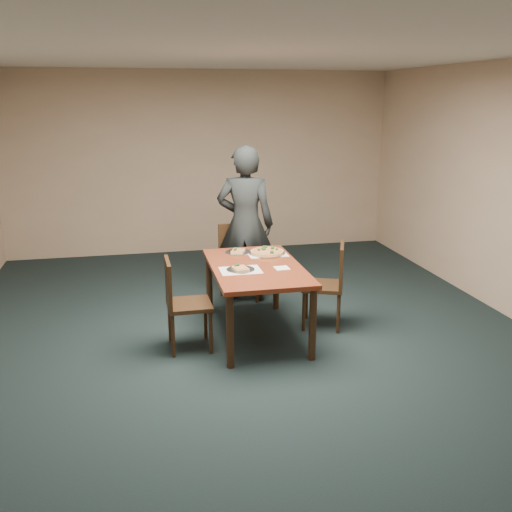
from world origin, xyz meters
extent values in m
plane|color=black|center=(0.00, 0.00, 0.00)|extent=(8.00, 8.00, 0.00)
plane|color=tan|center=(0.00, 4.00, 1.40)|extent=(6.00, 0.00, 6.00)
plane|color=white|center=(0.00, 0.00, 2.80)|extent=(8.00, 8.00, 0.00)
cube|color=#602313|center=(0.11, 0.48, 0.73)|extent=(0.90, 1.50, 0.04)
cylinder|color=black|center=(-0.28, -0.21, 0.35)|extent=(0.07, 0.07, 0.70)
cylinder|color=black|center=(-0.28, 1.17, 0.35)|extent=(0.07, 0.07, 0.70)
cylinder|color=black|center=(0.50, -0.21, 0.35)|extent=(0.07, 0.07, 0.70)
cylinder|color=black|center=(0.50, 1.17, 0.35)|extent=(0.07, 0.07, 0.70)
cube|color=black|center=(0.14, 1.58, 0.45)|extent=(0.44, 0.44, 0.04)
cylinder|color=black|center=(-0.03, 1.39, 0.21)|extent=(0.04, 0.04, 0.43)
cylinder|color=black|center=(-0.05, 1.75, 0.21)|extent=(0.04, 0.04, 0.43)
cylinder|color=black|center=(0.33, 1.41, 0.21)|extent=(0.04, 0.04, 0.43)
cylinder|color=black|center=(0.31, 1.77, 0.21)|extent=(0.04, 0.04, 0.43)
cube|color=black|center=(0.13, 1.77, 0.69)|extent=(0.42, 0.06, 0.44)
cube|color=black|center=(-0.59, 0.30, 0.45)|extent=(0.43, 0.43, 0.04)
cylinder|color=black|center=(-0.41, 0.12, 0.21)|extent=(0.04, 0.04, 0.43)
cylinder|color=black|center=(-0.77, 0.12, 0.21)|extent=(0.04, 0.04, 0.43)
cylinder|color=black|center=(-0.42, 0.48, 0.21)|extent=(0.04, 0.04, 0.43)
cylinder|color=black|center=(-0.78, 0.48, 0.21)|extent=(0.04, 0.04, 0.43)
cube|color=black|center=(-0.78, 0.30, 0.69)|extent=(0.04, 0.42, 0.44)
cube|color=black|center=(0.86, 0.57, 0.45)|extent=(0.55, 0.55, 0.04)
cylinder|color=black|center=(0.76, 0.80, 0.21)|extent=(0.04, 0.04, 0.43)
cylinder|color=black|center=(1.09, 0.67, 0.21)|extent=(0.04, 0.04, 0.43)
cylinder|color=black|center=(0.62, 0.47, 0.21)|extent=(0.04, 0.04, 0.43)
cylinder|color=black|center=(0.96, 0.33, 0.21)|extent=(0.04, 0.04, 0.43)
cube|color=black|center=(1.03, 0.50, 0.69)|extent=(0.19, 0.40, 0.44)
imported|color=black|center=(0.22, 1.60, 0.93)|extent=(0.79, 0.64, 1.87)
cube|color=white|center=(0.32, 0.90, 0.75)|extent=(0.42, 0.32, 0.00)
cube|color=white|center=(-0.07, 0.35, 0.75)|extent=(0.40, 0.30, 0.00)
cylinder|color=silver|center=(0.32, 0.90, 0.76)|extent=(0.39, 0.39, 0.01)
cylinder|color=#BF8949|center=(0.32, 0.90, 0.77)|extent=(0.36, 0.36, 0.02)
cylinder|color=tan|center=(0.32, 0.90, 0.79)|extent=(0.32, 0.32, 0.01)
sphere|color=#1A4214|center=(0.43, 0.88, 0.80)|extent=(0.03, 0.03, 0.03)
sphere|color=#1A4214|center=(0.30, 0.92, 0.80)|extent=(0.03, 0.03, 0.03)
sphere|color=#1A4214|center=(0.39, 0.93, 0.80)|extent=(0.04, 0.04, 0.04)
sphere|color=#1A4214|center=(0.28, 0.94, 0.80)|extent=(0.03, 0.03, 0.03)
sphere|color=#1A4214|center=(0.28, 0.94, 0.80)|extent=(0.03, 0.03, 0.03)
sphere|color=#1A4214|center=(0.34, 0.76, 0.80)|extent=(0.04, 0.04, 0.04)
sphere|color=#1A4214|center=(0.28, 0.90, 0.80)|extent=(0.03, 0.03, 0.03)
sphere|color=#1A4214|center=(0.34, 1.00, 0.80)|extent=(0.03, 0.03, 0.03)
sphere|color=#1A4214|center=(0.31, 1.00, 0.80)|extent=(0.03, 0.03, 0.03)
sphere|color=#1A4214|center=(0.23, 0.90, 0.80)|extent=(0.03, 0.03, 0.03)
cylinder|color=silver|center=(-0.07, 0.35, 0.76)|extent=(0.28, 0.28, 0.01)
cube|color=#BF8949|center=(-0.07, 0.35, 0.77)|extent=(0.16, 0.19, 0.02)
cube|color=tan|center=(-0.07, 0.35, 0.78)|extent=(0.12, 0.15, 0.01)
sphere|color=#1A4214|center=(-0.11, 0.40, 0.79)|extent=(0.03, 0.03, 0.03)
sphere|color=#1A4214|center=(-0.09, 0.40, 0.79)|extent=(0.03, 0.03, 0.03)
cylinder|color=silver|center=(0.02, 1.01, 0.76)|extent=(0.28, 0.28, 0.01)
cube|color=#BF8949|center=(0.02, 1.01, 0.77)|extent=(0.18, 0.21, 0.02)
cube|color=tan|center=(0.02, 1.01, 0.78)|extent=(0.15, 0.17, 0.01)
sphere|color=#1A4214|center=(-0.01, 0.99, 0.79)|extent=(0.03, 0.03, 0.03)
sphere|color=#1A4214|center=(0.00, 1.02, 0.79)|extent=(0.03, 0.03, 0.03)
cube|color=white|center=(0.34, 0.33, 0.75)|extent=(0.15, 0.15, 0.01)
camera|label=1|loc=(-1.06, -4.91, 2.39)|focal=40.00mm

